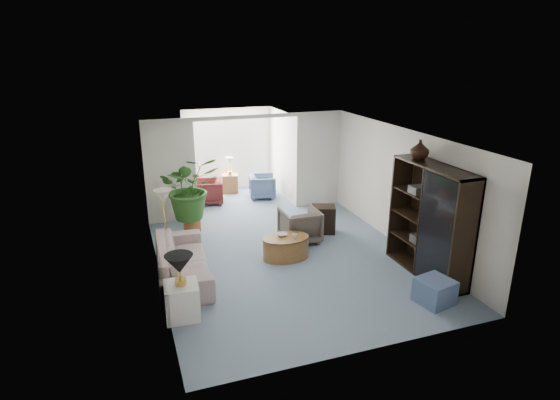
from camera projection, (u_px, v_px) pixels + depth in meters
name	position (u px, v px, depth m)	size (l,w,h in m)	color
floor	(290.00, 261.00, 9.14)	(6.00, 6.00, 0.00)	#7C8EA4
sunroom_floor	(239.00, 200.00, 12.81)	(2.60, 2.60, 0.00)	#7C8EA4
back_pier_left	(170.00, 172.00, 10.83)	(1.20, 0.12, 2.50)	white
back_pier_right	(318.00, 159.00, 12.03)	(1.20, 0.12, 2.50)	white
back_header	(247.00, 117.00, 11.05)	(2.60, 0.12, 0.10)	white
window_pane	(228.00, 143.00, 13.33)	(2.20, 0.02, 1.50)	white
window_blinds	(228.00, 143.00, 13.31)	(2.20, 0.02, 1.50)	white
framed_picture	(406.00, 169.00, 9.28)	(0.04, 0.50, 0.40)	beige
sofa	(183.00, 260.00, 8.44)	(2.28, 0.89, 0.67)	beige
end_table	(182.00, 301.00, 7.19)	(0.52, 0.52, 0.57)	white
table_lamp	(179.00, 264.00, 6.98)	(0.44, 0.44, 0.30)	black
floor_lamp	(163.00, 197.00, 9.06)	(0.36, 0.36, 0.28)	beige
coffee_table	(286.00, 248.00, 9.23)	(0.95, 0.95, 0.45)	olive
coffee_bowl	(282.00, 235.00, 9.22)	(0.21, 0.21, 0.05)	silver
coffee_cup	(295.00, 236.00, 9.10)	(0.10, 0.10, 0.09)	beige
wingback_chair	(300.00, 225.00, 9.99)	(0.78, 0.81, 0.73)	#60564C
side_table_dark	(323.00, 219.00, 10.50)	(0.52, 0.42, 0.63)	black
entertainment_cabinet	(430.00, 221.00, 8.36)	(0.50, 1.88, 2.09)	black
cabinet_urn	(420.00, 149.00, 8.42)	(0.34, 0.34, 0.36)	black
ottoman	(435.00, 291.00, 7.61)	(0.53, 0.53, 0.42)	slate
plant_pot	(192.00, 224.00, 10.61)	(0.40, 0.40, 0.32)	#AB5A31
house_plant	(190.00, 187.00, 10.32)	(1.32, 1.15, 1.47)	#2B5C1F
sunroom_chair_blue	(262.00, 186.00, 12.91)	(0.70, 0.72, 0.65)	slate
sunroom_chair_maroon	(210.00, 192.00, 12.44)	(0.70, 0.72, 0.65)	#5B1F20
sunroom_table	(230.00, 184.00, 13.36)	(0.44, 0.34, 0.54)	olive
shelf_clutter	(433.00, 222.00, 8.19)	(0.30, 1.14, 1.06)	#43403E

